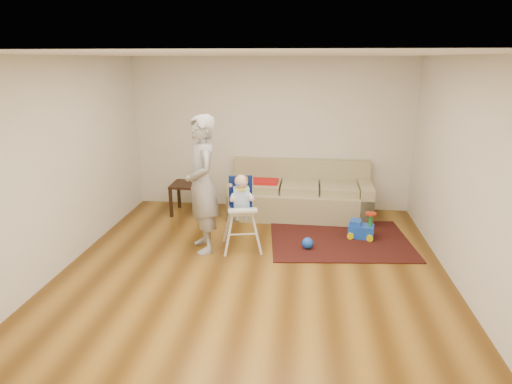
# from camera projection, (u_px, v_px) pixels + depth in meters

# --- Properties ---
(ground) EXTENTS (5.50, 5.50, 0.00)m
(ground) POSITION_uv_depth(u_px,v_px,m) (252.00, 276.00, 5.47)
(ground) COLOR #55330E
(ground) RESTS_ON ground
(room_envelope) EXTENTS (5.04, 5.52, 2.72)m
(room_envelope) POSITION_uv_depth(u_px,v_px,m) (257.00, 123.00, 5.41)
(room_envelope) COLOR white
(room_envelope) RESTS_ON ground
(sofa) EXTENTS (2.45, 1.04, 0.94)m
(sofa) POSITION_uv_depth(u_px,v_px,m) (300.00, 190.00, 7.45)
(sofa) COLOR gray
(sofa) RESTS_ON ground
(side_table) EXTENTS (0.55, 0.55, 0.55)m
(side_table) POSITION_uv_depth(u_px,v_px,m) (188.00, 198.00, 7.64)
(side_table) COLOR black
(side_table) RESTS_ON ground
(area_rug) EXTENTS (2.22, 1.76, 0.02)m
(area_rug) POSITION_uv_depth(u_px,v_px,m) (340.00, 240.00, 6.53)
(area_rug) COLOR black
(area_rug) RESTS_ON ground
(ride_on_toy) EXTENTS (0.42, 0.34, 0.41)m
(ride_on_toy) POSITION_uv_depth(u_px,v_px,m) (361.00, 225.00, 6.56)
(ride_on_toy) COLOR blue
(ride_on_toy) RESTS_ON area_rug
(toy_ball) EXTENTS (0.16, 0.16, 0.16)m
(toy_ball) POSITION_uv_depth(u_px,v_px,m) (308.00, 243.00, 6.20)
(toy_ball) COLOR blue
(toy_ball) RESTS_ON area_rug
(high_chair) EXTENTS (0.62, 0.62, 1.12)m
(high_chair) POSITION_uv_depth(u_px,v_px,m) (242.00, 213.00, 6.12)
(high_chair) COLOR silver
(high_chair) RESTS_ON ground
(adult) EXTENTS (0.73, 0.84, 1.95)m
(adult) POSITION_uv_depth(u_px,v_px,m) (202.00, 185.00, 5.96)
(adult) COLOR #9B9A9D
(adult) RESTS_ON ground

